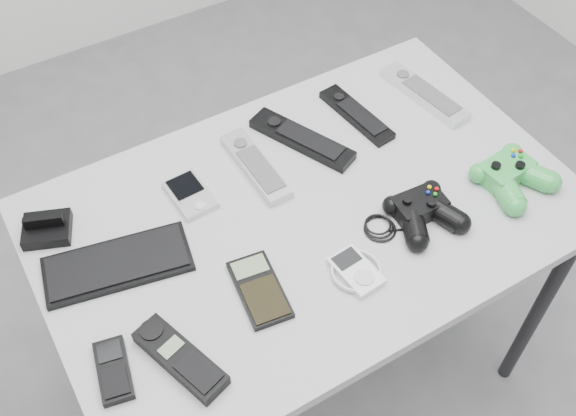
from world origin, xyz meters
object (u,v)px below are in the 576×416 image
mp3_player (356,271)px  remote_black_b (356,114)px  mobile_phone (113,370)px  controller_green (512,174)px  desk (308,229)px  calculator (259,289)px  remote_silver_b (424,93)px  cordless_handset (180,358)px  pda (190,194)px  remote_black_a (302,139)px  remote_silver_a (256,165)px  controller_black (423,210)px  pda_keyboard (118,264)px

mp3_player → remote_black_b: bearing=50.7°
mobile_phone → controller_green: bearing=10.7°
desk → calculator: size_ratio=7.05×
controller_green → remote_silver_b: bearing=82.6°
desk → calculator: (-0.17, -0.12, 0.07)m
cordless_handset → calculator: 0.19m
mobile_phone → pda: bearing=57.6°
remote_black_a → remote_silver_a: bearing=164.0°
remote_silver_a → controller_black: bearing=-52.6°
remote_black_a → controller_green: controller_green is taller
desk → remote_silver_b: 0.43m
cordless_handset → controller_green: bearing=-16.3°
remote_black_a → remote_black_b: 0.14m
remote_black_b → desk: bearing=-149.5°
remote_silver_a → pda_keyboard: bearing=-166.4°
desk → remote_black_a: remote_black_a is taller
mobile_phone → controller_green: size_ratio=0.72×
remote_black_b → cordless_handset: cordless_handset is taller
remote_silver_b → mp3_player: bearing=-149.3°
pda_keyboard → remote_silver_b: 0.78m
remote_silver_a → cordless_handset: bearing=-135.4°
pda → remote_silver_b: 0.59m
pda_keyboard → controller_green: (0.76, -0.21, 0.02)m
calculator → mp3_player: mp3_player is taller
pda_keyboard → calculator: bearing=-30.9°
remote_black_a → mobile_phone: remote_black_a is taller
remote_black_a → controller_green: bearing=-69.9°
pda_keyboard → mp3_player: 0.44m
desk → mobile_phone: (-0.46, -0.13, 0.07)m
remote_silver_b → mobile_phone: (-0.86, -0.28, -0.00)m
pda → calculator: bearing=-90.4°
mp3_player → calculator: bearing=156.8°
cordless_handset → remote_silver_a: bearing=27.0°
pda → cordless_handset: bearing=-120.7°
remote_silver_a → remote_black_a: 0.12m
remote_silver_a → remote_black_b: (0.27, 0.02, -0.00)m
remote_silver_b → cordless_handset: 0.82m
remote_silver_b → mobile_phone: size_ratio=2.06×
pda → remote_black_b: 0.42m
cordless_handset → controller_green: (0.74, 0.02, 0.01)m
remote_silver_a → mp3_player: (0.03, -0.32, -0.00)m
remote_black_a → mp3_player: (-0.09, -0.34, -0.00)m
controller_green → calculator: bearing=171.9°
mobile_phone → cordless_handset: 0.11m
mp3_player → remote_silver_b: bearing=33.4°
mobile_phone → desk: bearing=27.8°
desk → remote_black_b: 0.30m
desk → pda: 0.25m
remote_black_b → calculator: bearing=-150.9°
pda → remote_silver_b: bearing=-2.7°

